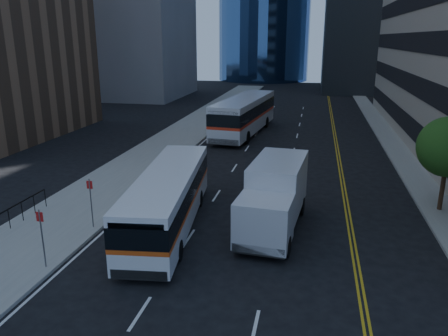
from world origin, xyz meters
name	(u,v)px	position (x,y,z in m)	size (l,w,h in m)	color
ground	(256,267)	(0.00, 0.00, 0.00)	(160.00, 160.00, 0.00)	black
sidewalk_west	(186,132)	(-10.50, 25.00, 0.07)	(5.00, 90.00, 0.15)	gray
sidewalk_east	(391,141)	(9.00, 25.00, 0.07)	(2.00, 90.00, 0.15)	gray
bus_front	(169,198)	(-4.80, 3.06, 1.57)	(3.71, 11.35, 2.87)	white
bus_rear	(245,114)	(-4.72, 26.09, 1.93)	(4.47, 13.98, 3.54)	silver
box_truck	(274,196)	(0.33, 3.92, 1.75)	(2.99, 7.13, 3.32)	silver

